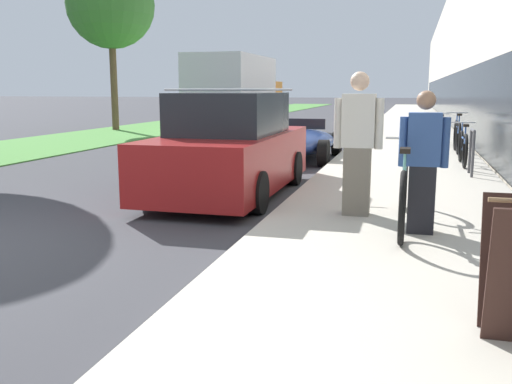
{
  "coord_description": "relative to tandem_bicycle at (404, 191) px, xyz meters",
  "views": [
    {
      "loc": [
        5.03,
        -4.71,
        1.7
      ],
      "look_at": [
        0.3,
        12.66,
        -1.56
      ],
      "focal_mm": 40.0,
      "sensor_mm": 36.0,
      "label": 1
    }
  ],
  "objects": [
    {
      "name": "parked_sedan_curbside",
      "position": [
        -2.75,
        2.01,
        0.2
      ],
      "size": [
        1.82,
        4.23,
        1.71
      ],
      "color": "maroon",
      "rests_on": "ground"
    },
    {
      "name": "lawn_strip",
      "position": [
        -10.85,
        23.02,
        -0.53
      ],
      "size": [
        4.28,
        70.0,
        0.03
      ],
      "color": "#478438",
      "rests_on": "ground"
    },
    {
      "name": "cruiser_bike_nearest",
      "position": [
        1.1,
        5.81,
        -0.04
      ],
      "size": [
        0.52,
        1.75,
        0.88
      ],
      "color": "black",
      "rests_on": "sidewalk_slab"
    },
    {
      "name": "vintage_roadster_curbside",
      "position": [
        -2.64,
        6.98,
        -0.13
      ],
      "size": [
        1.89,
        3.92,
        0.97
      ],
      "color": "navy",
      "rests_on": "ground"
    },
    {
      "name": "bike_rack_hoop",
      "position": [
        1.13,
        4.36,
        0.11
      ],
      "size": [
        0.05,
        0.6,
        0.84
      ],
      "color": "#4C4C51",
      "rests_on": "sidewalk_slab"
    },
    {
      "name": "sidewalk_slab",
      "position": [
        -0.02,
        19.02,
        -0.48
      ],
      "size": [
        3.25,
        70.0,
        0.14
      ],
      "color": "#BCB5A5",
      "rests_on": "ground"
    },
    {
      "name": "moving_truck",
      "position": [
        -7.07,
        16.32,
        0.97
      ],
      "size": [
        2.45,
        7.18,
        3.01
      ],
      "color": "orange",
      "rests_on": "ground"
    },
    {
      "name": "tandem_bicycle",
      "position": [
        0.0,
        0.0,
        0.0
      ],
      "size": [
        0.52,
        2.56,
        0.96
      ],
      "color": "black",
      "rests_on": "sidewalk_slab"
    },
    {
      "name": "person_bystander",
      "position": [
        -0.58,
        0.43,
        0.48
      ],
      "size": [
        0.6,
        0.24,
        1.77
      ],
      "color": "#756B5B",
      "rests_on": "sidewalk_slab"
    },
    {
      "name": "person_rider",
      "position": [
        0.19,
        -0.31,
        0.37
      ],
      "size": [
        0.53,
        0.21,
        1.55
      ],
      "color": "black",
      "rests_on": "sidewalk_slab"
    },
    {
      "name": "cruiser_bike_middle",
      "position": [
        1.15,
        8.29,
        0.01
      ],
      "size": [
        0.52,
        1.76,
        0.99
      ],
      "color": "black",
      "rests_on": "sidewalk_slab"
    },
    {
      "name": "street_tree_far",
      "position": [
        -11.86,
        14.78,
        4.49
      ],
      "size": [
        3.53,
        3.53,
        6.83
      ],
      "color": "brown",
      "rests_on": "ground"
    },
    {
      "name": "cruiser_bike_farthest",
      "position": [
        0.85,
        10.61,
        -0.04
      ],
      "size": [
        0.52,
        1.68,
        0.86
      ],
      "color": "black",
      "rests_on": "sidewalk_slab"
    }
  ]
}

